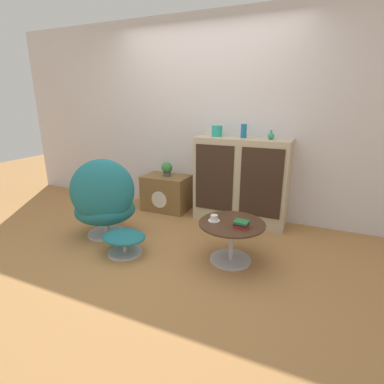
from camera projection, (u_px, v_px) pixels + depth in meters
The scene contains 13 objects.
ground_plane at pixel (158, 250), 3.22m from camera, with size 12.00×12.00×0.00m, color #A87542.
wall_back at pixel (207, 119), 4.04m from camera, with size 6.40×0.06×2.60m.
sideboard at pixel (241, 181), 3.83m from camera, with size 1.17×0.43×1.10m.
tv_console at pixel (167, 193), 4.35m from camera, with size 0.65×0.44×0.50m.
egg_chair at pixel (104, 201), 3.41m from camera, with size 0.94×0.93×0.96m.
ottoman at pixel (124, 239), 3.11m from camera, with size 0.46×0.39×0.23m.
coffee_table at pixel (231, 235), 2.94m from camera, with size 0.64×0.64×0.41m.
vase_leftmost at pixel (217, 131), 3.79m from camera, with size 0.13×0.13×0.14m.
vase_inner_left at pixel (244, 131), 3.65m from camera, with size 0.07×0.07×0.17m.
vase_inner_right at pixel (271, 136), 3.53m from camera, with size 0.08×0.08×0.11m.
potted_plant at pixel (167, 169), 4.23m from camera, with size 0.16×0.16×0.20m.
teacup at pixel (214, 218), 2.94m from camera, with size 0.12×0.12×0.06m.
book_stack at pixel (241, 224), 2.79m from camera, with size 0.13×0.12×0.06m.
Camera 1 is at (1.52, -2.48, 1.56)m, focal length 28.00 mm.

